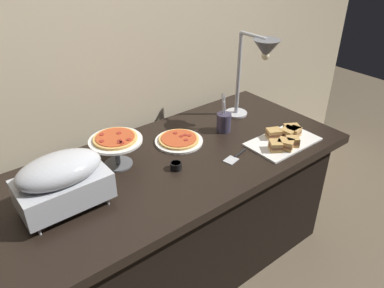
# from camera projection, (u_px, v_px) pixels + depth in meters

# --- Properties ---
(ground_plane) EXTENTS (8.00, 8.00, 0.00)m
(ground_plane) POSITION_uv_depth(u_px,v_px,m) (177.00, 262.00, 2.33)
(ground_plane) COLOR brown
(back_wall) EXTENTS (4.40, 0.04, 2.40)m
(back_wall) POSITION_uv_depth(u_px,v_px,m) (118.00, 53.00, 2.05)
(back_wall) COLOR #C6B593
(back_wall) RESTS_ON ground_plane
(buffet_table) EXTENTS (1.90, 0.84, 0.76)m
(buffet_table) POSITION_uv_depth(u_px,v_px,m) (175.00, 215.00, 2.13)
(buffet_table) COLOR black
(buffet_table) RESTS_ON ground_plane
(chafing_dish) EXTENTS (0.37, 0.23, 0.26)m
(chafing_dish) POSITION_uv_depth(u_px,v_px,m) (62.00, 180.00, 1.54)
(chafing_dish) COLOR #B7BABF
(chafing_dish) RESTS_ON buffet_table
(heat_lamp) EXTENTS (0.15, 0.34, 0.53)m
(heat_lamp) POSITION_uv_depth(u_px,v_px,m) (260.00, 57.00, 2.08)
(heat_lamp) COLOR #B7BABF
(heat_lamp) RESTS_ON buffet_table
(pizza_plate_front) EXTENTS (0.27, 0.27, 0.03)m
(pizza_plate_front) POSITION_uv_depth(u_px,v_px,m) (179.00, 140.00, 2.09)
(pizza_plate_front) COLOR white
(pizza_plate_front) RESTS_ON buffet_table
(pizza_plate_center) EXTENTS (0.26, 0.26, 0.16)m
(pizza_plate_center) POSITION_uv_depth(u_px,v_px,m) (116.00, 142.00, 1.84)
(pizza_plate_center) COLOR #595B60
(pizza_plate_center) RESTS_ON buffet_table
(sandwich_platter) EXTENTS (0.40, 0.24, 0.06)m
(sandwich_platter) POSITION_uv_depth(u_px,v_px,m) (285.00, 138.00, 2.08)
(sandwich_platter) COLOR white
(sandwich_platter) RESTS_ON buffet_table
(sauce_cup_near) EXTENTS (0.06, 0.06, 0.04)m
(sauce_cup_near) POSITION_uv_depth(u_px,v_px,m) (176.00, 166.00, 1.86)
(sauce_cup_near) COLOR black
(sauce_cup_near) RESTS_ON buffet_table
(sauce_cup_far) EXTENTS (0.07, 0.07, 0.04)m
(sauce_cup_far) POSITION_uv_depth(u_px,v_px,m) (60.00, 171.00, 1.82)
(sauce_cup_far) COLOR black
(sauce_cup_far) RESTS_ON buffet_table
(utensil_holder) EXTENTS (0.08, 0.08, 0.22)m
(utensil_holder) POSITION_uv_depth(u_px,v_px,m) (224.00, 122.00, 2.18)
(utensil_holder) COLOR #383347
(utensil_holder) RESTS_ON buffet_table
(serving_spatula) EXTENTS (0.17, 0.07, 0.01)m
(serving_spatula) POSITION_uv_depth(u_px,v_px,m) (235.00, 157.00, 1.96)
(serving_spatula) COLOR #B7BABF
(serving_spatula) RESTS_ON buffet_table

